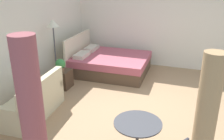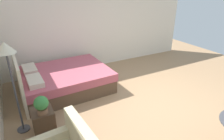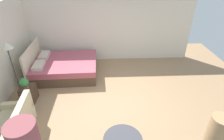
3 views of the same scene
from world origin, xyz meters
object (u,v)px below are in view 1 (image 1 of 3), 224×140
Objects in this scene: couch at (34,103)px; nightstand at (63,79)px; potted_plant at (60,65)px; floor_lamp at (53,29)px; balcony_table at (137,135)px; bed at (109,63)px.

nightstand is (1.50, 0.14, -0.05)m from couch.
potted_plant is (1.40, 0.14, 0.39)m from couch.
balcony_table is (-2.43, -2.97, -1.00)m from floor_lamp.
bed is at bearing -43.37° from floor_lamp.
potted_plant reaches higher than nightstand.
couch is at bearing 74.92° from balcony_table.
nightstand is (-1.48, 0.78, -0.06)m from bed.
balcony_table is at bearing -153.33° from bed.
bed is 1.30× the size of floor_lamp.
potted_plant reaches higher than balcony_table.
potted_plant is 0.20× the size of floor_lamp.
floor_lamp is at bearing 50.67° from balcony_table.
floor_lamp reaches higher than couch.
balcony_table is at bearing -129.33° from floor_lamp.
floor_lamp is at bearing 15.97° from couch.
balcony_table is at bearing -105.08° from couch.
couch reaches higher than balcony_table.
bed is 1.41× the size of couch.
floor_lamp is 3.97m from balcony_table.
potted_plant is 0.46× the size of balcony_table.
bed is 1.80m from potted_plant.
couch is 1.46m from potted_plant.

